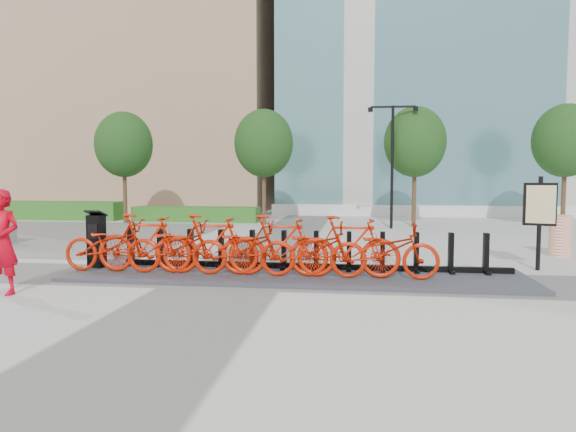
# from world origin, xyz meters

# --- Properties ---
(ground) EXTENTS (120.00, 120.00, 0.00)m
(ground) POSITION_xyz_m (0.00, 0.00, 0.00)
(ground) COLOR beige
(tan_building) EXTENTS (26.00, 16.00, 30.00)m
(tan_building) POSITION_xyz_m (-16.00, 26.00, 15.00)
(tan_building) COLOR tan
(tan_building) RESTS_ON ground
(glass_building) EXTENTS (32.00, 16.00, 24.00)m
(glass_building) POSITION_xyz_m (14.00, 26.00, 12.00)
(glass_building) COLOR #3E5C73
(glass_building) RESTS_ON ground
(gravel_patch) EXTENTS (14.00, 14.00, 0.00)m
(gravel_patch) POSITION_xyz_m (-10.00, 7.00, 0.01)
(gravel_patch) COLOR #4C4A45
(gravel_patch) RESTS_ON ground
(hedge_a) EXTENTS (10.00, 1.40, 0.90)m
(hedge_a) POSITION_xyz_m (-14.00, 13.50, 0.45)
(hedge_a) COLOR #306526
(hedge_a) RESTS_ON ground
(hedge_b) EXTENTS (6.00, 1.20, 0.70)m
(hedge_b) POSITION_xyz_m (-5.00, 13.20, 0.35)
(hedge_b) COLOR #306526
(hedge_b) RESTS_ON ground
(tree_0) EXTENTS (2.60, 2.60, 5.10)m
(tree_0) POSITION_xyz_m (-8.00, 12.00, 3.59)
(tree_0) COLOR brown
(tree_0) RESTS_ON ground
(tree_1) EXTENTS (2.60, 2.60, 5.10)m
(tree_1) POSITION_xyz_m (-1.50, 12.00, 3.59)
(tree_1) COLOR brown
(tree_1) RESTS_ON ground
(tree_2) EXTENTS (2.60, 2.60, 5.10)m
(tree_2) POSITION_xyz_m (5.00, 12.00, 3.59)
(tree_2) COLOR brown
(tree_2) RESTS_ON ground
(tree_3) EXTENTS (2.60, 2.60, 5.10)m
(tree_3) POSITION_xyz_m (11.00, 12.00, 3.59)
(tree_3) COLOR brown
(tree_3) RESTS_ON ground
(streetlamp) EXTENTS (2.00, 0.20, 5.00)m
(streetlamp) POSITION_xyz_m (4.00, 11.00, 3.13)
(streetlamp) COLOR black
(streetlamp) RESTS_ON ground
(dock_pad) EXTENTS (9.60, 2.40, 0.08)m
(dock_pad) POSITION_xyz_m (1.30, 0.30, 0.04)
(dock_pad) COLOR #3B3C45
(dock_pad) RESTS_ON ground
(dock_rail_posts) EXTENTS (8.02, 0.50, 0.85)m
(dock_rail_posts) POSITION_xyz_m (1.36, 0.77, 0.51)
(dock_rail_posts) COLOR black
(dock_rail_posts) RESTS_ON dock_pad
(bike_0) EXTENTS (2.15, 0.75, 1.13)m
(bike_0) POSITION_xyz_m (-2.60, -0.05, 0.65)
(bike_0) COLOR #B91A03
(bike_0) RESTS_ON dock_pad
(bike_1) EXTENTS (2.09, 0.59, 1.25)m
(bike_1) POSITION_xyz_m (-1.88, -0.05, 0.71)
(bike_1) COLOR #B91A03
(bike_1) RESTS_ON dock_pad
(bike_2) EXTENTS (2.15, 0.75, 1.13)m
(bike_2) POSITION_xyz_m (-1.16, -0.05, 0.65)
(bike_2) COLOR #B91A03
(bike_2) RESTS_ON dock_pad
(bike_3) EXTENTS (2.09, 0.59, 1.25)m
(bike_3) POSITION_xyz_m (-0.44, -0.05, 0.71)
(bike_3) COLOR #B91A03
(bike_3) RESTS_ON dock_pad
(bike_4) EXTENTS (2.15, 0.75, 1.13)m
(bike_4) POSITION_xyz_m (0.28, -0.05, 0.65)
(bike_4) COLOR #B91A03
(bike_4) RESTS_ON dock_pad
(bike_5) EXTENTS (2.09, 0.59, 1.25)m
(bike_5) POSITION_xyz_m (1.00, -0.05, 0.71)
(bike_5) COLOR #B91A03
(bike_5) RESTS_ON dock_pad
(bike_6) EXTENTS (2.15, 0.75, 1.13)m
(bike_6) POSITION_xyz_m (1.72, -0.05, 0.65)
(bike_6) COLOR #B91A03
(bike_6) RESTS_ON dock_pad
(bike_7) EXTENTS (2.09, 0.59, 1.25)m
(bike_7) POSITION_xyz_m (2.44, -0.05, 0.71)
(bike_7) COLOR #B91A03
(bike_7) RESTS_ON dock_pad
(bike_8) EXTENTS (2.15, 0.75, 1.13)m
(bike_8) POSITION_xyz_m (3.16, -0.05, 0.65)
(bike_8) COLOR #B91A03
(bike_8) RESTS_ON dock_pad
(kiosk) EXTENTS (0.43, 0.37, 1.30)m
(kiosk) POSITION_xyz_m (-3.22, 0.43, 0.70)
(kiosk) COLOR black
(kiosk) RESTS_ON dock_pad
(worker_red) EXTENTS (0.73, 0.51, 1.90)m
(worker_red) POSITION_xyz_m (-3.70, -2.03, 0.95)
(worker_red) COLOR #BD0014
(worker_red) RESTS_ON ground
(construction_barrel) EXTENTS (0.71, 0.71, 1.10)m
(construction_barrel) POSITION_xyz_m (8.01, 4.11, 0.55)
(construction_barrel) COLOR #DB5214
(construction_barrel) RESTS_ON ground
(map_sign) EXTENTS (0.69, 0.33, 2.13)m
(map_sign) POSITION_xyz_m (6.69, 1.80, 1.41)
(map_sign) COLOR black
(map_sign) RESTS_ON ground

